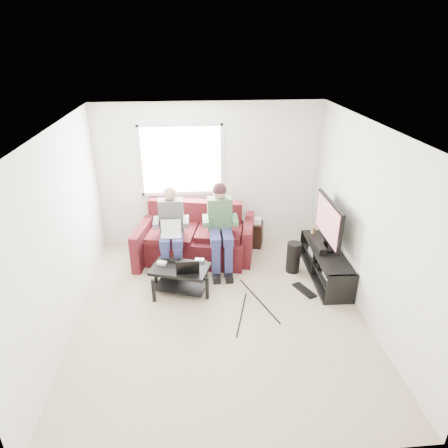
# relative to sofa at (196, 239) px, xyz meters

# --- Properties ---
(floor) EXTENTS (4.50, 4.50, 0.00)m
(floor) POSITION_rel_sofa_xyz_m (0.29, -1.61, -0.34)
(floor) COLOR tan
(floor) RESTS_ON ground
(ceiling) EXTENTS (4.50, 4.50, 0.00)m
(ceiling) POSITION_rel_sofa_xyz_m (0.29, -1.61, 2.26)
(ceiling) COLOR white
(ceiling) RESTS_ON wall_back
(wall_back) EXTENTS (4.50, 0.00, 4.50)m
(wall_back) POSITION_rel_sofa_xyz_m (0.29, 0.64, 0.96)
(wall_back) COLOR silver
(wall_back) RESTS_ON floor
(wall_front) EXTENTS (4.50, 0.00, 4.50)m
(wall_front) POSITION_rel_sofa_xyz_m (0.29, -3.86, 0.96)
(wall_front) COLOR silver
(wall_front) RESTS_ON floor
(wall_left) EXTENTS (0.00, 4.50, 4.50)m
(wall_left) POSITION_rel_sofa_xyz_m (-1.71, -1.61, 0.96)
(wall_left) COLOR silver
(wall_left) RESTS_ON floor
(wall_right) EXTENTS (0.00, 4.50, 4.50)m
(wall_right) POSITION_rel_sofa_xyz_m (2.29, -1.61, 0.96)
(wall_right) COLOR silver
(wall_right) RESTS_ON floor
(window) EXTENTS (1.48, 0.04, 1.28)m
(window) POSITION_rel_sofa_xyz_m (-0.21, 0.62, 1.26)
(window) COLOR white
(window) RESTS_ON wall_back
(sofa) EXTENTS (2.18, 1.28, 0.94)m
(sofa) POSITION_rel_sofa_xyz_m (0.00, 0.00, 0.00)
(sofa) COLOR #4D1313
(sofa) RESTS_ON floor
(person_left) EXTENTS (0.40, 0.71, 1.39)m
(person_left) POSITION_rel_sofa_xyz_m (-0.40, -0.37, 0.43)
(person_left) COLOR navy
(person_left) RESTS_ON sofa
(person_right) EXTENTS (0.40, 0.71, 1.44)m
(person_right) POSITION_rel_sofa_xyz_m (0.40, -0.35, 0.49)
(person_right) COLOR navy
(person_right) RESTS_ON sofa
(laptop_silver) EXTENTS (0.38, 0.32, 0.24)m
(laptop_silver) POSITION_rel_sofa_xyz_m (-0.40, -0.53, 0.42)
(laptop_silver) COLOR silver
(laptop_silver) RESTS_ON person_left
(coffee_table) EXTENTS (0.97, 0.76, 0.42)m
(coffee_table) POSITION_rel_sofa_xyz_m (-0.27, -1.06, -0.03)
(coffee_table) COLOR black
(coffee_table) RESTS_ON floor
(laptop_black) EXTENTS (0.39, 0.33, 0.24)m
(laptop_black) POSITION_rel_sofa_xyz_m (-0.15, -1.14, 0.20)
(laptop_black) COLOR black
(laptop_black) RESTS_ON coffee_table
(controller_a) EXTENTS (0.16, 0.13, 0.04)m
(controller_a) POSITION_rel_sofa_xyz_m (-0.55, -0.94, 0.10)
(controller_a) COLOR silver
(controller_a) RESTS_ON coffee_table
(controller_b) EXTENTS (0.16, 0.13, 0.04)m
(controller_b) POSITION_rel_sofa_xyz_m (-0.37, -0.88, 0.10)
(controller_b) COLOR black
(controller_b) RESTS_ON coffee_table
(controller_c) EXTENTS (0.15, 0.12, 0.04)m
(controller_c) POSITION_rel_sofa_xyz_m (0.03, -0.91, 0.10)
(controller_c) COLOR gray
(controller_c) RESTS_ON coffee_table
(tv_stand) EXTENTS (0.50, 1.51, 0.50)m
(tv_stand) POSITION_rel_sofa_xyz_m (2.06, -0.88, -0.12)
(tv_stand) COLOR black
(tv_stand) RESTS_ON floor
(tv) EXTENTS (0.12, 1.10, 0.81)m
(tv) POSITION_rel_sofa_xyz_m (2.06, -0.78, 0.62)
(tv) COLOR black
(tv) RESTS_ON tv_stand
(soundbar) EXTENTS (0.12, 0.50, 0.10)m
(soundbar) POSITION_rel_sofa_xyz_m (1.94, -0.78, 0.21)
(soundbar) COLOR black
(soundbar) RESTS_ON tv_stand
(drink_cup) EXTENTS (0.08, 0.08, 0.12)m
(drink_cup) POSITION_rel_sofa_xyz_m (2.01, -0.25, 0.22)
(drink_cup) COLOR #9B6D42
(drink_cup) RESTS_ON tv_stand
(console_white) EXTENTS (0.30, 0.22, 0.06)m
(console_white) POSITION_rel_sofa_xyz_m (2.06, -1.28, -0.05)
(console_white) COLOR silver
(console_white) RESTS_ON tv_stand
(console_grey) EXTENTS (0.34, 0.26, 0.08)m
(console_grey) POSITION_rel_sofa_xyz_m (2.06, -0.58, -0.04)
(console_grey) COLOR gray
(console_grey) RESTS_ON tv_stand
(console_black) EXTENTS (0.38, 0.30, 0.07)m
(console_black) POSITION_rel_sofa_xyz_m (2.06, -0.93, -0.04)
(console_black) COLOR black
(console_black) RESTS_ON tv_stand
(subwoofer) EXTENTS (0.23, 0.23, 0.52)m
(subwoofer) POSITION_rel_sofa_xyz_m (1.59, -0.64, -0.08)
(subwoofer) COLOR black
(subwoofer) RESTS_ON floor
(keyboard_floor) EXTENTS (0.31, 0.46, 0.02)m
(keyboard_floor) POSITION_rel_sofa_xyz_m (1.63, -1.23, -0.33)
(keyboard_floor) COLOR black
(keyboard_floor) RESTS_ON floor
(end_table) EXTENTS (0.31, 0.31, 0.56)m
(end_table) POSITION_rel_sofa_xyz_m (1.08, 0.33, -0.09)
(end_table) COLOR black
(end_table) RESTS_ON floor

